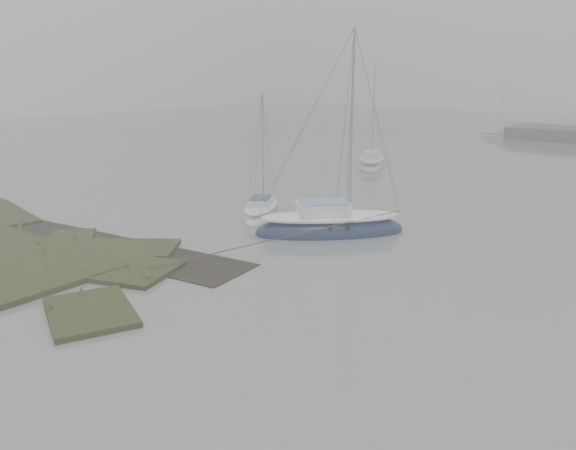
# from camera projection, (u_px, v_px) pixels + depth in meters

# --- Properties ---
(ground) EXTENTS (160.00, 160.00, 0.00)m
(ground) POSITION_uv_depth(u_px,v_px,m) (444.00, 177.00, 41.68)
(ground) COLOR slate
(ground) RESTS_ON ground
(sailboat_main) EXTENTS (6.83, 6.69, 10.16)m
(sailboat_main) POSITION_uv_depth(u_px,v_px,m) (330.00, 227.00, 26.83)
(sailboat_main) COLOR #131F3C
(sailboat_main) RESTS_ON ground
(sailboat_white) EXTENTS (3.87, 5.15, 7.04)m
(sailboat_white) POSITION_uv_depth(u_px,v_px,m) (261.00, 212.00, 30.13)
(sailboat_white) COLOR silver
(sailboat_white) RESTS_ON ground
(sailboat_far_a) EXTENTS (4.58, 6.45, 8.74)m
(sailboat_far_a) POSITION_uv_depth(u_px,v_px,m) (371.00, 164.00, 45.93)
(sailboat_far_a) COLOR #9FA3A9
(sailboat_far_a) RESTS_ON ground
(sailboat_far_c) EXTENTS (5.39, 1.95, 7.51)m
(sailboat_far_c) POSITION_uv_depth(u_px,v_px,m) (505.00, 137.00, 66.39)
(sailboat_far_c) COLOR #A2A6AB
(sailboat_far_c) RESTS_ON ground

